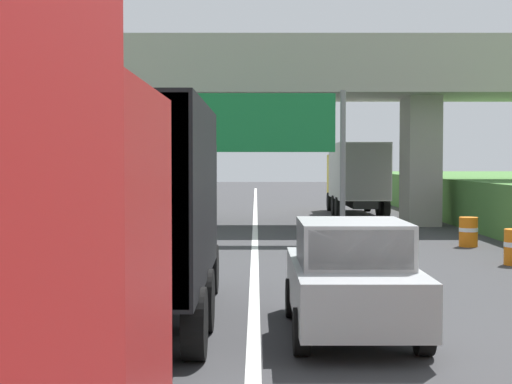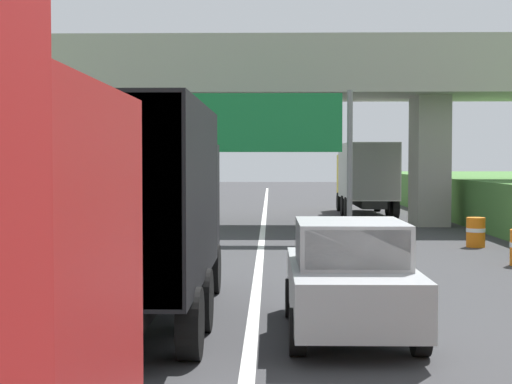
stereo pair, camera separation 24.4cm
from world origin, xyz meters
name	(u,v)px [view 1 (the left image)]	position (x,y,z in m)	size (l,w,h in m)	color
lane_centre_stripe	(257,244)	(0.00, 28.89, 0.00)	(0.20, 97.77, 0.01)	white
overpass_bridge	(257,89)	(0.00, 36.11, 5.53)	(40.00, 4.80, 7.40)	#9E998E
overhead_highway_sign	(257,131)	(0.00, 29.74, 3.57)	(5.88, 0.18, 4.90)	slate
truck_black	(141,203)	(-1.84, 17.13, 1.93)	(2.44, 7.30, 3.44)	black
truck_yellow	(358,175)	(4.88, 41.96, 1.93)	(2.44, 7.30, 3.44)	black
car_silver	(353,278)	(1.46, 16.34, 0.86)	(1.86, 4.10, 1.72)	#B2B5B7
construction_barrel_5	(470,232)	(6.49, 28.10, 0.46)	(0.57, 0.57, 0.90)	orange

